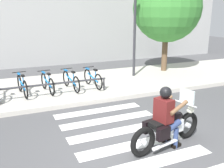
# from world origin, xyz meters

# --- Properties ---
(ground_plane) EXTENTS (48.00, 48.00, 0.00)m
(ground_plane) POSITION_xyz_m (0.00, 0.00, 0.00)
(ground_plane) COLOR #4C4C4F
(sidewalk) EXTENTS (24.00, 4.40, 0.15)m
(sidewalk) POSITION_xyz_m (0.00, 5.20, 0.07)
(sidewalk) COLOR #B7B2A8
(sidewalk) RESTS_ON ground
(crosswalk_stripe_1) EXTENTS (2.80, 0.40, 0.01)m
(crosswalk_stripe_1) POSITION_xyz_m (0.02, -0.80, 0.00)
(crosswalk_stripe_1) COLOR white
(crosswalk_stripe_1) RESTS_ON ground
(crosswalk_stripe_2) EXTENTS (2.80, 0.40, 0.01)m
(crosswalk_stripe_2) POSITION_xyz_m (0.02, 0.00, 0.00)
(crosswalk_stripe_2) COLOR white
(crosswalk_stripe_2) RESTS_ON ground
(crosswalk_stripe_3) EXTENTS (2.80, 0.40, 0.01)m
(crosswalk_stripe_3) POSITION_xyz_m (0.02, 0.80, 0.00)
(crosswalk_stripe_3) COLOR white
(crosswalk_stripe_3) RESTS_ON ground
(crosswalk_stripe_4) EXTENTS (2.80, 0.40, 0.01)m
(crosswalk_stripe_4) POSITION_xyz_m (0.02, 1.60, 0.00)
(crosswalk_stripe_4) COLOR white
(crosswalk_stripe_4) RESTS_ON ground
(crosswalk_stripe_5) EXTENTS (2.80, 0.40, 0.01)m
(crosswalk_stripe_5) POSITION_xyz_m (0.02, 2.40, 0.00)
(crosswalk_stripe_5) COLOR white
(crosswalk_stripe_5) RESTS_ON ground
(motorcycle) EXTENTS (2.12, 0.81, 1.26)m
(motorcycle) POSITION_xyz_m (0.67, -0.34, 0.47)
(motorcycle) COLOR black
(motorcycle) RESTS_ON ground
(rider) EXTENTS (0.70, 0.63, 1.46)m
(rider) POSITION_xyz_m (0.59, -0.35, 0.84)
(rider) COLOR #591919
(rider) RESTS_ON ground
(bicycle_1) EXTENTS (0.48, 1.66, 0.79)m
(bicycle_1) POSITION_xyz_m (-2.05, 4.56, 0.51)
(bicycle_1) COLOR black
(bicycle_1) RESTS_ON sidewalk
(bicycle_2) EXTENTS (0.48, 1.62, 0.77)m
(bicycle_2) POSITION_xyz_m (-1.17, 4.56, 0.50)
(bicycle_2) COLOR black
(bicycle_2) RESTS_ON sidewalk
(bicycle_3) EXTENTS (0.48, 1.72, 0.76)m
(bicycle_3) POSITION_xyz_m (-0.29, 4.56, 0.50)
(bicycle_3) COLOR black
(bicycle_3) RESTS_ON sidewalk
(bicycle_4) EXTENTS (0.48, 1.61, 0.76)m
(bicycle_4) POSITION_xyz_m (0.60, 4.56, 0.50)
(bicycle_4) COLOR black
(bicycle_4) RESTS_ON sidewalk
(bike_rack) EXTENTS (4.13, 0.07, 0.49)m
(bike_rack) POSITION_xyz_m (-1.17, 4.00, 0.57)
(bike_rack) COLOR #333338
(bike_rack) RESTS_ON sidewalk
(street_lamp) EXTENTS (0.28, 0.28, 3.82)m
(street_lamp) POSITION_xyz_m (3.00, 5.60, 2.35)
(street_lamp) COLOR #2D2D33
(street_lamp) RESTS_ON ground
(tree_near_rack) EXTENTS (3.30, 3.30, 4.89)m
(tree_near_rack) POSITION_xyz_m (4.97, 6.00, 3.23)
(tree_near_rack) COLOR brown
(tree_near_rack) RESTS_ON ground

